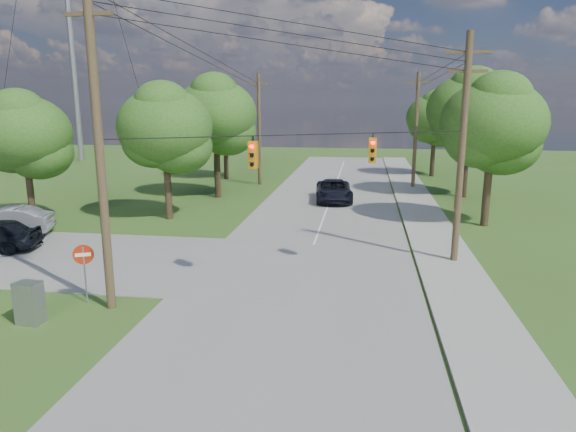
% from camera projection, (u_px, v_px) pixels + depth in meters
% --- Properties ---
extents(ground, '(140.00, 140.00, 0.00)m').
position_uv_depth(ground, '(229.00, 320.00, 18.01)').
color(ground, '#36561C').
rests_on(ground, ground).
extents(main_road, '(10.00, 100.00, 0.03)m').
position_uv_depth(main_road, '(303.00, 275.00, 22.55)').
color(main_road, gray).
rests_on(main_road, ground).
extents(sidewalk_east, '(2.60, 100.00, 0.12)m').
position_uv_depth(sidewalk_east, '(461.00, 282.00, 21.58)').
color(sidewalk_east, gray).
rests_on(sidewalk_east, ground).
extents(pole_sw, '(2.00, 0.32, 12.00)m').
position_uv_depth(pole_sw, '(98.00, 139.00, 17.70)').
color(pole_sw, brown).
rests_on(pole_sw, ground).
extents(pole_ne, '(2.00, 0.32, 10.50)m').
position_uv_depth(pole_ne, '(462.00, 147.00, 23.28)').
color(pole_ne, brown).
rests_on(pole_ne, ground).
extents(pole_north_e, '(2.00, 0.32, 10.00)m').
position_uv_depth(pole_north_e, '(416.00, 130.00, 44.60)').
color(pole_north_e, brown).
rests_on(pole_north_e, ground).
extents(pole_north_w, '(2.00, 0.32, 10.00)m').
position_uv_depth(pole_north_w, '(259.00, 129.00, 46.58)').
color(pole_north_w, brown).
rests_on(pole_north_w, ground).
extents(power_lines, '(13.93, 29.62, 4.93)m').
position_uv_depth(power_lines, '(309.00, 69.00, 26.96)').
color(power_lines, black).
rests_on(power_lines, ground).
extents(traffic_signals, '(4.91, 3.27, 1.05)m').
position_uv_depth(traffic_signals, '(315.00, 152.00, 20.73)').
color(traffic_signals, '#C3790B').
rests_on(traffic_signals, ground).
extents(tree_w_near, '(6.00, 6.00, 8.40)m').
position_uv_depth(tree_w_near, '(165.00, 127.00, 32.35)').
color(tree_w_near, '#3F301F').
rests_on(tree_w_near, ground).
extents(tree_w_mid, '(6.40, 6.40, 9.22)m').
position_uv_depth(tree_w_mid, '(216.00, 114.00, 39.79)').
color(tree_w_mid, '#3F301F').
rests_on(tree_w_mid, ground).
extents(tree_w_far, '(6.00, 6.00, 8.73)m').
position_uv_depth(tree_w_far, '(225.00, 115.00, 49.81)').
color(tree_w_far, '#3F301F').
rests_on(tree_w_far, ground).
extents(tree_e_near, '(6.20, 6.20, 8.81)m').
position_uv_depth(tree_e_near, '(493.00, 123.00, 30.39)').
color(tree_e_near, '#3F301F').
rests_on(tree_e_near, ground).
extents(tree_e_mid, '(6.60, 6.60, 9.64)m').
position_uv_depth(tree_e_mid, '(469.00, 110.00, 39.83)').
color(tree_e_mid, '#3F301F').
rests_on(tree_e_mid, ground).
extents(tree_e_far, '(5.80, 5.80, 8.32)m').
position_uv_depth(tree_e_far, '(435.00, 118.00, 51.78)').
color(tree_e_far, '#3F301F').
rests_on(tree_e_far, ground).
extents(tree_cross_n, '(5.60, 5.60, 7.91)m').
position_uv_depth(tree_cross_n, '(24.00, 134.00, 31.15)').
color(tree_cross_n, '#3F301F').
rests_on(tree_cross_n, ground).
extents(car_cross_silver, '(5.28, 3.14, 1.64)m').
position_uv_depth(car_cross_silver, '(5.00, 222.00, 29.02)').
color(car_cross_silver, '#A6A8AD').
rests_on(car_cross_silver, cross_road).
extents(car_main_north, '(3.23, 6.03, 1.61)m').
position_uv_depth(car_main_north, '(334.00, 191.00, 39.34)').
color(car_main_north, black).
rests_on(car_main_north, main_road).
extents(control_cabinet, '(0.87, 0.66, 1.49)m').
position_uv_depth(control_cabinet, '(29.00, 303.00, 17.54)').
color(control_cabinet, gray).
rests_on(control_cabinet, ground).
extents(do_not_enter_sign, '(0.71, 0.34, 2.30)m').
position_uv_depth(do_not_enter_sign, '(84.00, 261.00, 19.15)').
color(do_not_enter_sign, gray).
rests_on(do_not_enter_sign, ground).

